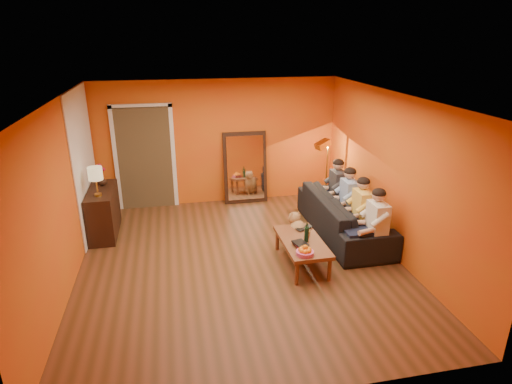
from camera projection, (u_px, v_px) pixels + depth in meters
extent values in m
cube|color=brown|center=(241.00, 263.00, 6.84)|extent=(5.00, 5.50, 0.00)
cube|color=white|center=(239.00, 98.00, 5.93)|extent=(5.00, 5.50, 0.00)
cube|color=#C46317|center=(218.00, 143.00, 8.91)|extent=(5.00, 0.00, 2.60)
cube|color=#C46317|center=(62.00, 199.00, 5.92)|extent=(0.00, 5.50, 2.60)
cube|color=#C46317|center=(393.00, 176.00, 6.85)|extent=(0.00, 5.50, 2.60)
cube|color=white|center=(84.00, 163.00, 7.52)|extent=(0.02, 1.90, 2.58)
cube|color=#3F2D19|center=(145.00, 157.00, 8.79)|extent=(1.06, 0.30, 2.10)
cube|color=white|center=(116.00, 160.00, 8.57)|extent=(0.08, 0.06, 2.20)
cube|color=white|center=(174.00, 157.00, 8.78)|extent=(0.08, 0.06, 2.20)
cube|color=white|center=(140.00, 106.00, 8.30)|extent=(1.22, 0.06, 0.08)
cube|color=black|center=(245.00, 168.00, 9.09)|extent=(0.92, 0.27, 1.51)
cube|color=white|center=(246.00, 168.00, 9.05)|extent=(0.78, 0.21, 1.35)
cube|color=black|center=(104.00, 212.00, 7.69)|extent=(0.44, 1.18, 0.85)
imported|color=black|center=(343.00, 215.00, 7.72)|extent=(2.48, 0.97, 0.73)
cylinder|color=black|center=(307.00, 232.00, 6.57)|extent=(0.07, 0.07, 0.31)
imported|color=#B27F3F|center=(307.00, 234.00, 6.77)|extent=(0.12, 0.12, 0.09)
imported|color=black|center=(306.00, 229.00, 7.01)|extent=(0.37, 0.32, 0.02)
imported|color=black|center=(295.00, 247.00, 6.44)|extent=(0.22, 0.28, 0.02)
imported|color=maroon|center=(295.00, 245.00, 6.44)|extent=(0.18, 0.24, 0.02)
imported|color=black|center=(295.00, 244.00, 6.41)|extent=(0.23, 0.28, 0.02)
imported|color=black|center=(102.00, 181.00, 7.74)|extent=(0.17, 0.17, 0.17)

